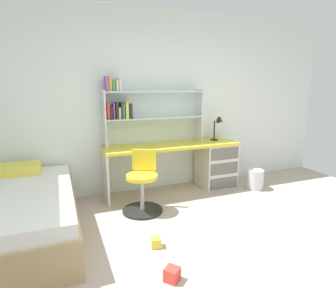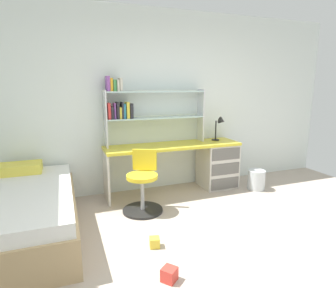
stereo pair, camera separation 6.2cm
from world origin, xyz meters
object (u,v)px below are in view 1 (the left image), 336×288
object	(u,v)px
waste_bin	(255,179)
toy_block_yellow_1	(156,242)
bookshelf_hutch	(139,106)
toy_block_red_0	(172,274)
desk	(205,162)
bed_platform	(15,216)
swivel_chair	(143,188)
desk_lamp	(219,125)

from	to	relation	value
waste_bin	toy_block_yellow_1	distance (m)	2.24
bookshelf_hutch	waste_bin	distance (m)	2.14
toy_block_red_0	toy_block_yellow_1	bearing A→B (deg)	85.68
toy_block_yellow_1	bookshelf_hutch	bearing A→B (deg)	79.55
desk	toy_block_red_0	xyz separation A→B (m)	(-1.34, -1.89, -0.36)
bed_platform	toy_block_red_0	size ratio (longest dim) A/B	16.60
bed_platform	bookshelf_hutch	bearing A→B (deg)	27.27
swivel_chair	bed_platform	xyz separation A→B (m)	(-1.45, -0.19, -0.05)
bed_platform	toy_block_red_0	bearing A→B (deg)	-43.12
bookshelf_hutch	bed_platform	bearing A→B (deg)	-152.73
swivel_chair	bed_platform	size ratio (longest dim) A/B	0.41
swivel_chair	waste_bin	size ratio (longest dim) A/B	2.56
bookshelf_hutch	bed_platform	size ratio (longest dim) A/B	0.78
desk_lamp	waste_bin	size ratio (longest dim) A/B	1.25
desk	toy_block_red_0	bearing A→B (deg)	-125.24
bookshelf_hutch	waste_bin	bearing A→B (deg)	-16.37
desk	waste_bin	size ratio (longest dim) A/B	6.69
desk	bed_platform	world-z (taller)	desk
bed_platform	toy_block_yellow_1	size ratio (longest dim) A/B	19.09
bed_platform	toy_block_yellow_1	xyz separation A→B (m)	(1.33, -0.68, -0.21)
swivel_chair	toy_block_yellow_1	xyz separation A→B (m)	(-0.12, -0.87, -0.26)
desk_lamp	waste_bin	xyz separation A→B (m)	(0.45, -0.39, -0.84)
swivel_chair	toy_block_yellow_1	world-z (taller)	swivel_chair
swivel_chair	toy_block_yellow_1	distance (m)	0.92
desk	bookshelf_hutch	size ratio (longest dim) A/B	1.37
swivel_chair	toy_block_red_0	distance (m)	1.43
desk	bed_platform	distance (m)	2.72
desk_lamp	toy_block_yellow_1	distance (m)	2.29
desk_lamp	swivel_chair	size ratio (longest dim) A/B	0.49
bed_platform	waste_bin	distance (m)	3.35
desk	waste_bin	world-z (taller)	desk
bed_platform	desk	bearing A→B (deg)	14.57
desk_lamp	toy_block_yellow_1	size ratio (longest dim) A/B	3.81
waste_bin	toy_block_red_0	size ratio (longest dim) A/B	2.66
waste_bin	toy_block_yellow_1	xyz separation A→B (m)	(-2.00, -1.00, -0.10)
bed_platform	toy_block_red_0	world-z (taller)	bed_platform
desk	bed_platform	bearing A→B (deg)	-165.43
bookshelf_hutch	swivel_chair	xyz separation A→B (m)	(-0.16, -0.64, -1.00)
toy_block_red_0	waste_bin	bearing A→B (deg)	36.83
bed_platform	toy_block_red_0	xyz separation A→B (m)	(1.29, -1.21, -0.20)
bookshelf_hutch	waste_bin	xyz separation A→B (m)	(1.73, -0.51, -1.16)
desk	bookshelf_hutch	xyz separation A→B (m)	(-1.02, 0.15, 0.90)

